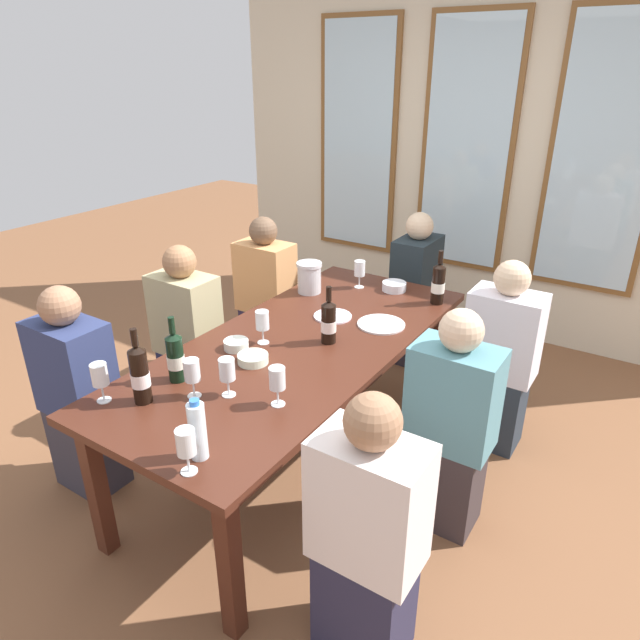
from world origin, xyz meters
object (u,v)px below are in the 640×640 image
seated_person_0 (266,299)px  seated_person_3 (450,428)px  metal_pitcher (309,277)px  seated_person_5 (367,539)px  white_plate_1 (333,316)px  wine_bottle_0 (140,374)px  wine_bottle_1 (175,357)px  wine_glass_3 (277,379)px  wine_bottle_3 (438,283)px  seated_person_4 (79,397)px  tasting_bowl_2 (253,359)px  tasting_bowl_0 (236,345)px  wine_glass_0 (360,270)px  wine_glass_4 (100,376)px  dining_table (299,355)px  water_bottle (198,431)px  white_plate_0 (381,324)px  tasting_bowl_1 (394,286)px  wine_glass_2 (186,443)px  seated_person_6 (415,293)px  wine_glass_6 (192,372)px  wine_glass_1 (262,321)px  wine_glass_5 (227,371)px  wine_bottle_2 (329,322)px  seated_person_1 (500,361)px  seated_person_2 (188,340)px

seated_person_0 → seated_person_3: (1.64, -0.75, 0.00)m
metal_pitcher → seated_person_5: bearing=-49.6°
white_plate_1 → seated_person_0: 0.92m
wine_bottle_0 → wine_bottle_1: size_ratio=1.10×
seated_person_3 → wine_glass_3: bearing=-137.0°
wine_bottle_3 → seated_person_4: seated_person_4 is taller
tasting_bowl_2 → seated_person_0: 1.32m
tasting_bowl_0 → seated_person_4: 0.82m
wine_glass_0 → wine_glass_4: (-0.25, -1.73, -0.00)m
dining_table → water_bottle: bearing=-76.7°
wine_bottle_1 → seated_person_3: size_ratio=0.28×
seated_person_0 → white_plate_0: bearing=-18.3°
white_plate_0 → wine_glass_3: wine_glass_3 is taller
tasting_bowl_1 → wine_glass_2: bearing=-85.1°
seated_person_6 → white_plate_0: bearing=-76.2°
tasting_bowl_1 → wine_glass_4: size_ratio=0.85×
wine_bottle_0 → wine_glass_6: size_ratio=1.93×
seated_person_3 → dining_table: bearing=-179.0°
white_plate_1 → wine_glass_6: bearing=-93.4°
wine_glass_1 → tasting_bowl_1: bearing=77.0°
tasting_bowl_2 → seated_person_4: bearing=-149.4°
wine_bottle_3 → wine_glass_5: size_ratio=1.85×
seated_person_0 → dining_table: bearing=-43.0°
wine_glass_2 → wine_bottle_2: bearing=96.5°
wine_glass_2 → seated_person_1: size_ratio=0.16×
wine_bottle_1 → tasting_bowl_1: bearing=77.7°
wine_bottle_2 → wine_glass_4: bearing=-117.1°
wine_glass_3 → wine_glass_5: 0.23m
wine_bottle_1 → wine_glass_1: size_ratio=1.76×
wine_glass_6 → seated_person_3: (0.90, 0.67, -0.33)m
seated_person_3 → seated_person_6: size_ratio=1.00×
seated_person_5 → seated_person_0: bearing=137.0°
wine_glass_0 → seated_person_0: 0.77m
wine_bottle_3 → wine_glass_3: bearing=-95.5°
seated_person_1 → seated_person_6: bearing=140.2°
wine_bottle_2 → water_bottle: (0.10, -1.02, -0.00)m
metal_pitcher → dining_table: bearing=-60.4°
metal_pitcher → seated_person_1: bearing=7.9°
metal_pitcher → water_bottle: 1.64m
tasting_bowl_1 → tasting_bowl_2: (-0.15, -1.20, -0.01)m
wine_glass_0 → metal_pitcher: bearing=-132.7°
wine_bottle_2 → seated_person_3: size_ratio=0.27×
tasting_bowl_2 → metal_pitcher: bearing=107.4°
white_plate_1 → metal_pitcher: (-0.32, 0.24, 0.09)m
tasting_bowl_2 → wine_glass_4: bearing=-117.6°
tasting_bowl_1 → wine_glass_0: bearing=-160.8°
tasting_bowl_1 → seated_person_3: bearing=-50.6°
wine_glass_2 → seated_person_3: (0.57, 1.04, -0.34)m
wine_glass_2 → seated_person_2: seated_person_2 is taller
metal_pitcher → tasting_bowl_1: 0.53m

